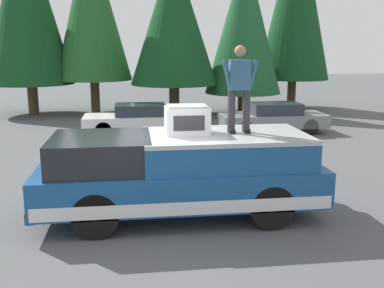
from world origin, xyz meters
The scene contains 9 objects.
ground_plane centered at (0.00, 0.00, 0.00)m, with size 90.00×90.00×0.00m, color #4C4F51.
pickup_truck centered at (0.41, -0.73, 0.87)m, with size 2.01×5.54×1.65m.
compressor_unit centered at (0.50, -0.87, 1.93)m, with size 0.65×0.84×0.56m.
person_on_truck_bed centered at (0.50, -1.89, 2.55)m, with size 0.29×0.72×1.69m.
parked_car_grey centered at (8.81, -5.28, 0.58)m, with size 1.64×4.10×1.16m.
parked_car_white centered at (9.17, -0.05, 0.58)m, with size 1.64×4.10×1.16m.
conifer_left centered at (14.29, -5.40, 4.44)m, with size 3.80×3.80×7.89m.
conifer_center_left centered at (13.95, -1.89, 4.65)m, with size 4.17×4.17×7.83m.
conifer_center_right centered at (15.28, 2.01, 5.27)m, with size 3.77×3.77×8.90m.
Camera 1 is at (-8.08, 0.19, 3.32)m, focal length 42.23 mm.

